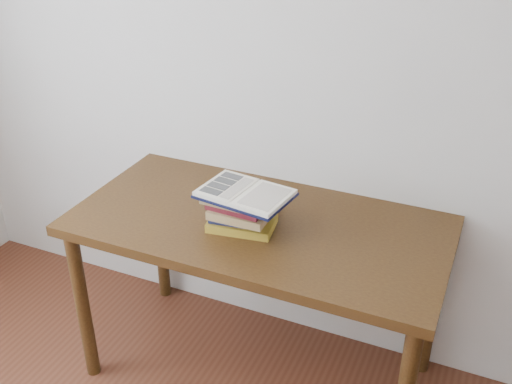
% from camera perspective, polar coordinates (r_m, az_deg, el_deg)
% --- Properties ---
extents(desk, '(1.49, 0.74, 0.80)m').
position_cam_1_polar(desk, '(2.42, 0.23, -4.73)').
color(desk, '#452C11').
rests_on(desk, ground).
extents(book_stack, '(0.27, 0.20, 0.15)m').
position_cam_1_polar(book_stack, '(2.29, -1.54, -1.86)').
color(book_stack, '#B18E28').
rests_on(book_stack, desk).
extents(open_book, '(0.36, 0.27, 0.03)m').
position_cam_1_polar(open_book, '(2.23, -1.03, -0.14)').
color(open_book, black).
rests_on(open_book, book_stack).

